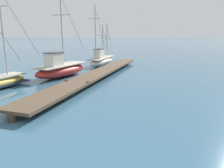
{
  "coord_description": "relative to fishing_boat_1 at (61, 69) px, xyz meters",
  "views": [
    {
      "loc": [
        0.59,
        0.55,
        3.57
      ],
      "look_at": [
        -2.76,
        9.15,
        1.4
      ],
      "focal_mm": 34.16,
      "sensor_mm": 36.0,
      "label": 1
    }
  ],
  "objects": [
    {
      "name": "fishing_boat_2",
      "position": [
        0.43,
        7.59,
        -0.05
      ],
      "size": [
        1.83,
        6.96,
        6.55
      ],
      "color": "silver",
      "rests_on": "ground"
    },
    {
      "name": "fishing_boat_1",
      "position": [
        0.0,
        0.0,
        0.0
      ],
      "size": [
        2.63,
        6.4,
        6.98
      ],
      "color": "#AD2823",
      "rests_on": "ground"
    },
    {
      "name": "floating_dock",
      "position": [
        3.11,
        0.89,
        -0.31
      ],
      "size": [
        2.95,
        20.1,
        0.53
      ],
      "color": "brown",
      "rests_on": "ground"
    }
  ]
}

